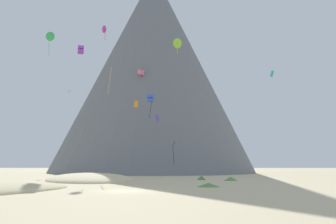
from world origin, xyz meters
name	(u,v)px	position (x,y,z in m)	size (l,w,h in m)	color
ground_plane	(124,191)	(0.00, 0.00, 0.00)	(400.00, 400.00, 0.00)	#CCBA8E
dune_foreground_left	(90,180)	(-8.87, 21.80, 0.00)	(21.84, 13.74, 2.35)	beige
bush_near_right	(201,178)	(9.27, 23.03, 0.35)	(1.52, 1.52, 0.70)	#477238
bush_far_right	(231,179)	(13.63, 20.39, 0.31)	(2.20, 2.20, 0.62)	#568442
bush_mid_center	(208,185)	(8.70, 6.28, 0.22)	(2.64, 2.64, 0.44)	#568442
rock_massif	(157,77)	(-0.65, 73.25, 31.07)	(78.44, 78.44, 67.71)	slate
kite_blue_mid	(150,98)	(-0.40, 38.84, 16.89)	(1.50, 1.52, 5.14)	blue
kite_lime_high	(178,43)	(5.81, 48.10, 33.05)	(2.76, 2.42, 4.46)	#8CD133
kite_green_high	(50,36)	(-26.40, 46.16, 34.35)	(2.33, 0.81, 6.59)	green
kite_white_mid	(69,91)	(-22.18, 50.09, 21.10)	(0.77, 0.85, 1.02)	white
kite_violet_high	(81,50)	(-15.25, 35.36, 26.91)	(1.60, 1.64, 1.59)	purple
kite_indigo_low	(158,118)	(1.78, 27.74, 10.96)	(1.17, 1.35, 1.26)	#5138B2
kite_gold_mid	(111,74)	(-7.72, 30.61, 20.16)	(0.76, 1.03, 5.39)	gold
kite_magenta_high	(105,29)	(-13.03, 48.07, 36.96)	(1.27, 2.05, 4.01)	#D1339E
kite_orange_low	(136,104)	(-2.43, 29.33, 13.88)	(0.77, 0.57, 1.40)	orange
kite_teal_mid	(272,74)	(25.88, 36.65, 21.73)	(1.07, 0.83, 1.45)	teal
kite_black_low	(174,148)	(4.75, 38.43, 6.00)	(0.54, 0.82, 5.08)	black
kite_cyan_mid	(158,115)	(0.33, 58.51, 15.98)	(0.65, 0.71, 5.13)	#33BCDB
kite_rainbow_high	(141,72)	(-3.97, 52.56, 26.69)	(1.95, 1.94, 4.83)	#E5668C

